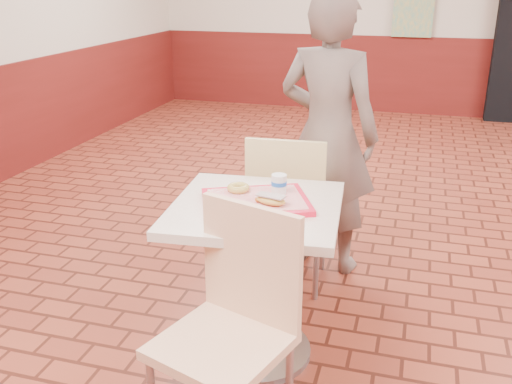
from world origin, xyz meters
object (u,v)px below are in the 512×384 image
(customer, at_px, (328,135))
(serving_tray, at_px, (256,202))
(chair_main_front, at_px, (234,317))
(ring_donut, at_px, (238,188))
(paper_cup, at_px, (279,184))
(chair_main_back, at_px, (288,205))
(main_table, at_px, (256,256))
(long_john_donut, at_px, (270,200))

(customer, distance_m, serving_tray, 1.04)
(chair_main_front, relative_size, serving_tray, 2.07)
(ring_donut, bearing_deg, paper_cup, 8.77)
(chair_main_front, height_order, serving_tray, chair_main_front)
(chair_main_back, distance_m, ring_donut, 0.67)
(serving_tray, relative_size, paper_cup, 5.23)
(paper_cup, bearing_deg, serving_tray, -129.93)
(main_table, xyz_separation_m, chair_main_back, (-0.00, 0.66, -0.01))
(chair_main_back, xyz_separation_m, ring_donut, (-0.10, -0.59, 0.31))
(ring_donut, distance_m, long_john_donut, 0.22)
(ring_donut, relative_size, long_john_donut, 0.68)
(chair_main_back, xyz_separation_m, paper_cup, (0.08, -0.56, 0.34))
(main_table, xyz_separation_m, paper_cup, (0.08, 0.10, 0.33))
(chair_main_front, relative_size, paper_cup, 10.81)
(chair_main_back, height_order, long_john_donut, chair_main_back)
(paper_cup, bearing_deg, long_john_donut, -91.20)
(main_table, height_order, customer, customer)
(customer, bearing_deg, main_table, 94.26)
(chair_main_front, height_order, ring_donut, chair_main_front)
(paper_cup, bearing_deg, chair_main_front, -92.04)
(main_table, distance_m, long_john_donut, 0.32)
(main_table, distance_m, serving_tray, 0.27)
(chair_main_front, height_order, paper_cup, chair_main_front)
(serving_tray, bearing_deg, paper_cup, 50.07)
(ring_donut, distance_m, paper_cup, 0.19)
(main_table, distance_m, ring_donut, 0.33)
(main_table, relative_size, paper_cup, 8.92)
(ring_donut, height_order, long_john_donut, long_john_donut)
(customer, bearing_deg, chair_main_front, 99.22)
(serving_tray, relative_size, long_john_donut, 3.03)
(ring_donut, height_order, paper_cup, paper_cup)
(main_table, distance_m, paper_cup, 0.35)
(long_john_donut, relative_size, paper_cup, 1.73)
(chair_main_back, bearing_deg, customer, -116.70)
(chair_main_front, bearing_deg, customer, 105.03)
(chair_main_front, bearing_deg, paper_cup, 106.42)
(ring_donut, bearing_deg, customer, 75.06)
(serving_tray, bearing_deg, ring_donut, 146.91)
(serving_tray, bearing_deg, main_table, -90.00)
(main_table, xyz_separation_m, long_john_donut, (0.08, -0.05, 0.30))
(ring_donut, bearing_deg, chair_main_back, 80.29)
(serving_tray, height_order, long_john_donut, long_john_donut)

